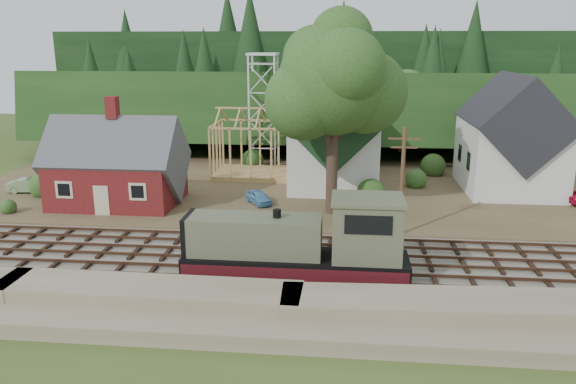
# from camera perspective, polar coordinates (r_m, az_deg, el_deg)

# --- Properties ---
(ground) EXTENTS (140.00, 140.00, 0.00)m
(ground) POSITION_cam_1_polar(r_m,az_deg,el_deg) (36.06, 0.73, -7.13)
(ground) COLOR #384C1E
(ground) RESTS_ON ground
(embankment) EXTENTS (64.00, 5.00, 1.60)m
(embankment) POSITION_cam_1_polar(r_m,az_deg,el_deg) (28.42, -0.84, -13.59)
(embankment) COLOR #7F7259
(embankment) RESTS_ON ground
(railroad_bed) EXTENTS (64.00, 11.00, 0.16)m
(railroad_bed) POSITION_cam_1_polar(r_m,az_deg,el_deg) (36.03, 0.73, -7.01)
(railroad_bed) COLOR #726B5B
(railroad_bed) RESTS_ON ground
(village_flat) EXTENTS (64.00, 26.00, 0.30)m
(village_flat) POSITION_cam_1_polar(r_m,az_deg,el_deg) (53.09, 2.46, 0.35)
(village_flat) COLOR brown
(village_flat) RESTS_ON ground
(hillside) EXTENTS (70.00, 28.96, 12.74)m
(hillside) POSITION_cam_1_polar(r_m,az_deg,el_deg) (76.54, 3.54, 4.79)
(hillside) COLOR #1E3F19
(hillside) RESTS_ON ground
(ridge) EXTENTS (80.00, 20.00, 12.00)m
(ridge) POSITION_cam_1_polar(r_m,az_deg,el_deg) (92.32, 3.95, 6.55)
(ridge) COLOR black
(ridge) RESTS_ON ground
(depot) EXTENTS (10.80, 7.41, 9.00)m
(depot) POSITION_cam_1_polar(r_m,az_deg,el_deg) (49.25, -16.95, 2.20)
(depot) COLOR #551316
(depot) RESTS_ON village_flat
(church) EXTENTS (8.40, 15.17, 13.00)m
(church) POSITION_cam_1_polar(r_m,az_deg,el_deg) (53.62, 4.77, 5.95)
(church) COLOR silver
(church) RESTS_ON village_flat
(farmhouse) EXTENTS (8.40, 10.80, 10.60)m
(farmhouse) POSITION_cam_1_polar(r_m,az_deg,el_deg) (55.09, 21.69, 4.85)
(farmhouse) COLOR silver
(farmhouse) RESTS_ON village_flat
(timber_frame) EXTENTS (8.20, 6.20, 6.99)m
(timber_frame) POSITION_cam_1_polar(r_m,az_deg,el_deg) (56.93, -3.32, 4.56)
(timber_frame) COLOR tan
(timber_frame) RESTS_ON village_flat
(lattice_tower) EXTENTS (3.20, 3.20, 12.12)m
(lattice_tower) POSITION_cam_1_polar(r_m,az_deg,el_deg) (62.01, -2.53, 11.73)
(lattice_tower) COLOR silver
(lattice_tower) RESTS_ON village_flat
(big_tree) EXTENTS (10.90, 8.40, 14.70)m
(big_tree) POSITION_cam_1_polar(r_m,az_deg,el_deg) (43.49, 4.87, 10.52)
(big_tree) COLOR #38281E
(big_tree) RESTS_ON village_flat
(telegraph_pole_near) EXTENTS (2.20, 0.28, 8.00)m
(telegraph_pole_near) POSITION_cam_1_polar(r_m,az_deg,el_deg) (39.80, 11.52, 1.13)
(telegraph_pole_near) COLOR #4C331E
(telegraph_pole_near) RESTS_ON ground
(locomotive) EXTENTS (12.76, 3.19, 5.08)m
(locomotive) POSITION_cam_1_polar(r_m,az_deg,el_deg) (32.41, 1.63, -5.52)
(locomotive) COLOR black
(locomotive) RESTS_ON railroad_bed
(car_blue) EXTENTS (2.95, 3.52, 1.14)m
(car_blue) POSITION_cam_1_polar(r_m,az_deg,el_deg) (47.58, -3.01, -0.51)
(car_blue) COLOR #61A3D0
(car_blue) RESTS_ON village_flat
(car_green) EXTENTS (4.11, 1.80, 1.31)m
(car_green) POSITION_cam_1_polar(r_m,az_deg,el_deg) (56.09, -24.70, 0.61)
(car_green) COLOR gray
(car_green) RESTS_ON village_flat
(patio_set) EXTENTS (2.09, 2.09, 2.33)m
(patio_set) POSITION_cam_1_polar(r_m,az_deg,el_deg) (49.62, -22.02, 0.73)
(patio_set) COLOR silver
(patio_set) RESTS_ON village_flat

